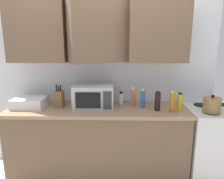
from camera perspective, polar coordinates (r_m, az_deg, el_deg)
name	(u,v)px	position (r m, az deg, el deg)	size (l,w,h in m)	color
wall_back_with_cabinets	(98,52)	(2.63, -3.81, 10.55)	(3.07, 0.60, 2.60)	white
counter_run	(98,141)	(2.69, -3.88, -14.23)	(2.20, 0.63, 0.90)	brown
stove_range	(216,143)	(2.95, 27.06, -13.21)	(0.76, 0.64, 0.91)	silver
kettle	(212,105)	(2.57, 26.20, -3.86)	(0.19, 0.19, 0.20)	olive
microwave	(94,96)	(2.51, -5.08, -1.91)	(0.48, 0.37, 0.28)	#B7B7BC
dish_rack	(30,103)	(2.71, -22.09, -3.43)	(0.38, 0.30, 0.12)	silver
knife_block	(59,99)	(2.61, -14.54, -2.47)	(0.10, 0.12, 0.29)	brown
bottle_white_jar	(121,98)	(2.66, 2.56, -2.46)	(0.05, 0.05, 0.16)	white
bottle_blue_cleaner	(143,99)	(2.52, 8.61, -2.58)	(0.05, 0.05, 0.24)	#2D56B7
bottle_soy_dark	(158,101)	(2.44, 12.64, -3.26)	(0.07, 0.07, 0.23)	black
bottle_spice_jar	(133,97)	(2.56, 5.92, -2.22)	(0.05, 0.05, 0.24)	#BC6638
bottle_yellow_mustard	(180,102)	(2.51, 18.43, -3.36)	(0.06, 0.06, 0.22)	gold
bottle_amber_vinegar	(172,103)	(2.42, 16.49, -3.51)	(0.06, 0.06, 0.25)	#AD701E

